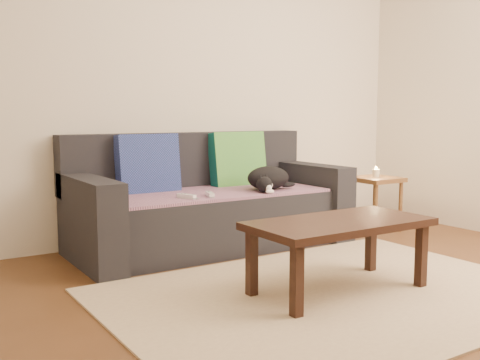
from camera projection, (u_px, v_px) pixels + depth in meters
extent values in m
plane|color=brown|center=(352.00, 303.00, 3.04)|extent=(4.50, 4.50, 0.00)
cube|color=beige|center=(182.00, 79.00, 4.56)|extent=(4.50, 0.04, 2.60)
cube|color=#232328|center=(213.00, 221.00, 4.27)|extent=(1.70, 0.78, 0.42)
cube|color=#232328|center=(188.00, 160.00, 4.55)|extent=(2.10, 0.18, 0.45)
cube|color=#232328|center=(90.00, 222.00, 3.75)|extent=(0.20, 0.90, 0.60)
cube|color=#232328|center=(310.00, 199.00, 4.77)|extent=(0.20, 0.90, 0.60)
cube|color=#47284C|center=(214.00, 193.00, 4.23)|extent=(1.66, 0.74, 0.02)
cube|color=navy|center=(148.00, 166.00, 4.20)|extent=(0.48, 0.17, 0.49)
cube|color=#0C4E46|center=(238.00, 161.00, 4.62)|extent=(0.48, 0.19, 0.49)
ellipsoid|color=black|center=(268.00, 178.00, 4.31)|extent=(0.39, 0.32, 0.18)
sphere|color=black|center=(264.00, 185.00, 4.13)|extent=(0.14, 0.14, 0.12)
sphere|color=white|center=(269.00, 188.00, 4.10)|extent=(0.06, 0.06, 0.05)
ellipsoid|color=black|center=(288.00, 185.00, 4.35)|extent=(0.14, 0.07, 0.04)
cube|color=white|center=(187.00, 196.00, 3.86)|extent=(0.09, 0.15, 0.03)
cube|color=white|center=(210.00, 194.00, 3.96)|extent=(0.08, 0.15, 0.03)
cube|color=brown|center=(376.00, 179.00, 4.88)|extent=(0.38, 0.38, 0.04)
cylinder|color=brown|center=(376.00, 210.00, 4.70)|extent=(0.03, 0.03, 0.44)
cylinder|color=brown|center=(400.00, 207.00, 4.86)|extent=(0.03, 0.03, 0.44)
cylinder|color=brown|center=(350.00, 205.00, 4.95)|extent=(0.03, 0.03, 0.44)
cylinder|color=brown|center=(375.00, 202.00, 5.11)|extent=(0.03, 0.03, 0.44)
cylinder|color=beige|center=(376.00, 173.00, 4.87)|extent=(0.06, 0.06, 0.07)
sphere|color=#FFBF59|center=(376.00, 168.00, 4.86)|extent=(0.02, 0.02, 0.02)
cube|color=tan|center=(333.00, 294.00, 3.17)|extent=(2.50, 1.80, 0.01)
cube|color=black|center=(339.00, 224.00, 3.18)|extent=(1.05, 0.53, 0.04)
cube|color=black|center=(297.00, 282.00, 2.79)|extent=(0.05, 0.05, 0.38)
cube|color=black|center=(421.00, 256.00, 3.29)|extent=(0.05, 0.05, 0.38)
cube|color=black|center=(252.00, 264.00, 3.12)|extent=(0.05, 0.05, 0.38)
cube|color=black|center=(371.00, 243.00, 3.62)|extent=(0.05, 0.05, 0.38)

